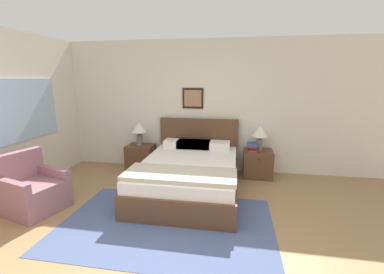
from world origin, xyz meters
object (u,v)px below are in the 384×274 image
object	(u,v)px
bed	(189,173)
armchair	(33,191)
nightstand_near_window	(141,157)
table_lamp_by_door	(260,133)
table_lamp_near_window	(139,129)
nightstand_by_door	(258,164)

from	to	relation	value
bed	armchair	bearing A→B (deg)	-153.83
bed	nightstand_near_window	distance (m)	1.45
armchair	table_lamp_by_door	size ratio (longest dim) A/B	1.80
nightstand_near_window	table_lamp_near_window	xyz separation A→B (m)	(-0.01, 0.01, 0.60)
bed	table_lamp_by_door	distance (m)	1.57
nightstand_by_door	table_lamp_near_window	xyz separation A→B (m)	(-2.37, 0.01, 0.60)
nightstand_near_window	table_lamp_by_door	world-z (taller)	table_lamp_by_door
armchair	table_lamp_by_door	world-z (taller)	table_lamp_by_door
bed	table_lamp_by_door	world-z (taller)	bed
nightstand_near_window	nightstand_by_door	xyz separation A→B (m)	(2.35, 0.00, 0.00)
armchair	nightstand_near_window	distance (m)	2.08
nightstand_by_door	nightstand_near_window	bearing A→B (deg)	180.00
nightstand_near_window	table_lamp_by_door	distance (m)	2.44
bed	table_lamp_near_window	distance (m)	1.57
armchair	table_lamp_near_window	world-z (taller)	table_lamp_near_window
bed	nightstand_by_door	world-z (taller)	bed
bed	table_lamp_near_window	xyz separation A→B (m)	(-1.19, 0.85, 0.56)
nightstand_by_door	table_lamp_by_door	xyz separation A→B (m)	(0.01, 0.01, 0.60)
armchair	nightstand_by_door	world-z (taller)	armchair
nightstand_near_window	table_lamp_near_window	size ratio (longest dim) A/B	1.12
nightstand_by_door	table_lamp_by_door	size ratio (longest dim) A/B	1.12
nightstand_near_window	table_lamp_by_door	xyz separation A→B (m)	(2.36, 0.01, 0.60)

